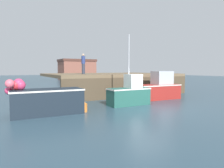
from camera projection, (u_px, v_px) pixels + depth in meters
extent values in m
cube|color=#2D4756|center=(148.00, 109.00, 12.42)|extent=(120.00, 160.00, 0.10)
cube|color=brown|center=(111.00, 75.00, 20.47)|extent=(12.38, 8.14, 0.25)
cube|color=#4E402E|center=(133.00, 87.00, 17.10)|extent=(12.38, 0.24, 1.70)
cylinder|color=#4E402E|center=(66.00, 91.00, 14.38)|extent=(0.37, 0.37, 1.70)
cylinder|color=#4E402E|center=(132.00, 87.00, 17.20)|extent=(0.37, 0.37, 1.70)
cylinder|color=#4E402E|center=(180.00, 85.00, 20.03)|extent=(0.37, 0.37, 1.70)
cylinder|color=#4E402E|center=(64.00, 83.00, 22.06)|extent=(0.37, 0.37, 1.70)
cylinder|color=#4E402E|center=(122.00, 81.00, 25.69)|extent=(0.37, 0.37, 1.70)
cylinder|color=#4E402E|center=(102.00, 89.00, 15.79)|extent=(5.83, 0.18, 1.54)
cube|color=#19232D|center=(48.00, 102.00, 10.62)|extent=(3.64, 1.63, 1.34)
cube|color=silver|center=(47.00, 90.00, 10.57)|extent=(3.72, 1.67, 0.08)
sphere|color=#DB3866|center=(20.00, 85.00, 10.10)|extent=(0.49, 0.49, 0.49)
sphere|color=#DB3866|center=(19.00, 84.00, 10.09)|extent=(0.51, 0.51, 0.51)
sphere|color=#DB3866|center=(9.00, 91.00, 10.07)|extent=(0.38, 0.38, 0.38)
sphere|color=red|center=(16.00, 85.00, 10.03)|extent=(0.49, 0.49, 0.49)
sphere|color=#EA5B70|center=(10.00, 84.00, 9.69)|extent=(0.43, 0.43, 0.43)
sphere|color=orange|center=(19.00, 89.00, 10.24)|extent=(0.39, 0.39, 0.39)
cube|color=#23564C|center=(129.00, 97.00, 13.35)|extent=(2.81, 1.15, 1.14)
cube|color=silver|center=(129.00, 89.00, 13.32)|extent=(2.86, 1.17, 0.08)
cube|color=silver|center=(133.00, 81.00, 13.45)|extent=(0.91, 0.96, 0.91)
cylinder|color=#B7B7BC|center=(129.00, 54.00, 13.15)|extent=(0.08, 0.08, 2.60)
cube|color=maroon|center=(157.00, 92.00, 16.02)|extent=(3.72, 1.60, 1.17)
cube|color=silver|center=(157.00, 85.00, 15.99)|extent=(3.79, 1.63, 0.08)
cube|color=#B2B7BC|center=(162.00, 78.00, 16.15)|extent=(1.53, 1.15, 1.06)
cube|color=white|center=(161.00, 94.00, 17.41)|extent=(1.64, 0.90, 0.43)
cube|color=#7F6647|center=(161.00, 92.00, 17.40)|extent=(0.16, 0.69, 0.04)
cylinder|color=#2D3342|center=(83.00, 69.00, 18.17)|extent=(0.29, 0.29, 0.92)
cylinder|color=navy|center=(83.00, 60.00, 18.11)|extent=(0.34, 0.34, 0.69)
sphere|color=tan|center=(83.00, 55.00, 18.08)|extent=(0.22, 0.22, 0.22)
cube|color=brown|center=(77.00, 71.00, 45.81)|extent=(7.40, 5.20, 4.13)
cube|color=#4F2D24|center=(77.00, 61.00, 45.64)|extent=(7.69, 5.40, 0.50)
cylinder|color=orange|center=(83.00, 108.00, 11.24)|extent=(0.53, 0.53, 0.45)
cone|color=orange|center=(82.00, 101.00, 11.22)|extent=(0.42, 0.42, 0.26)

